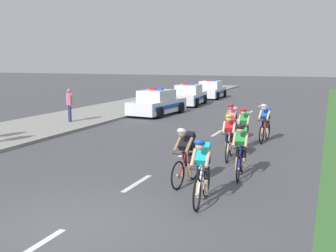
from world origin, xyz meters
TOP-DOWN VIEW (x-y plane):
  - ground_plane at (0.00, 0.00)m, footprint 160.00×160.00m
  - sidewalk_slab at (-8.37, 14.00)m, footprint 4.79×60.00m
  - kerb_edge at (-6.06, 14.00)m, footprint 0.16×60.00m
  - lane_markings_centre at (0.00, 10.97)m, footprint 0.14×25.60m
  - cyclist_lead at (2.02, 2.13)m, footprint 0.44×1.72m
  - cyclist_second at (1.22, 3.36)m, footprint 0.45×1.72m
  - cyclist_third at (2.39, 4.52)m, footprint 0.45×1.72m
  - cyclist_fourth at (1.63, 6.45)m, footprint 0.45×1.72m
  - cyclist_fifth at (1.74, 8.27)m, footprint 0.43×1.72m
  - cyclist_sixth at (2.24, 9.89)m, footprint 0.44×1.72m
  - cyclist_seventh at (1.01, 9.51)m, footprint 0.42×1.72m
  - police_car_nearest at (-4.93, 15.78)m, footprint 2.31×4.55m
  - police_car_second at (-4.93, 21.56)m, footprint 2.27×4.53m
  - police_car_third at (-4.93, 27.42)m, footprint 2.11×4.46m
  - spectator_back at (-7.65, 10.87)m, footprint 0.44×0.41m

SIDE VIEW (x-z plane):
  - ground_plane at x=0.00m, z-range 0.00..0.00m
  - lane_markings_centre at x=0.00m, z-range 0.00..0.01m
  - sidewalk_slab at x=-8.37m, z-range 0.00..0.12m
  - kerb_edge at x=-6.06m, z-range 0.00..0.13m
  - police_car_nearest at x=-4.93m, z-range -0.12..1.48m
  - police_car_second at x=-4.93m, z-range -0.12..1.48m
  - police_car_third at x=-4.93m, z-range -0.12..1.48m
  - cyclist_lead at x=2.02m, z-range 0.00..1.57m
  - cyclist_second at x=1.22m, z-range 0.00..1.57m
  - cyclist_third at x=2.39m, z-range 0.00..1.57m
  - cyclist_fourth at x=1.63m, z-range 0.00..1.57m
  - cyclist_fifth at x=1.74m, z-range 0.00..1.57m
  - cyclist_sixth at x=2.24m, z-range 0.00..1.57m
  - cyclist_seventh at x=1.01m, z-range 0.00..1.57m
  - spectator_back at x=-7.65m, z-range 0.25..1.92m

